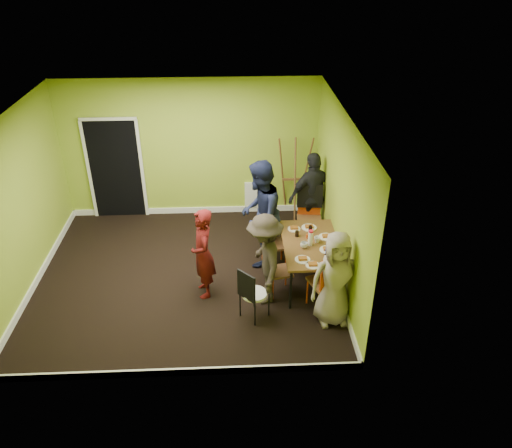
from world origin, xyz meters
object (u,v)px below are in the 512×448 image
(thermos, at_px, (310,239))
(person_left_near, at_px, (265,259))
(person_back_end, at_px, (313,196))
(orange_bottle, at_px, (307,236))
(person_front_end, at_px, (335,279))
(chair_bentwood, at_px, (252,292))
(chair_left_far, at_px, (270,240))
(chair_front_end, at_px, (328,280))
(easel, at_px, (294,178))
(chair_back_end, at_px, (310,202))
(dining_table, at_px, (311,246))
(person_left_far, at_px, (260,214))
(blue_bottle, at_px, (328,249))
(person_standing, at_px, (203,254))
(chair_left_near, at_px, (276,268))

(thermos, xyz_separation_m, person_left_near, (-0.75, -0.38, -0.11))
(person_back_end, bearing_deg, orange_bottle, 56.35)
(person_front_end, bearing_deg, person_back_end, 84.23)
(person_left_near, height_order, person_back_end, person_back_end)
(chair_bentwood, bearing_deg, chair_left_far, 120.59)
(chair_front_end, relative_size, easel, 0.60)
(chair_back_end, height_order, chair_front_end, chair_back_end)
(dining_table, bearing_deg, person_left_far, 140.75)
(chair_bentwood, height_order, blue_bottle, blue_bottle)
(blue_bottle, bearing_deg, person_standing, 176.56)
(blue_bottle, distance_m, orange_bottle, 0.57)
(chair_left_far, relative_size, person_left_near, 0.64)
(chair_front_end, xyz_separation_m, chair_bentwood, (-1.14, -0.10, -0.10))
(easel, xyz_separation_m, blue_bottle, (0.22, -2.62, -0.00))
(dining_table, distance_m, chair_left_near, 0.69)
(easel, bearing_deg, chair_front_end, -86.85)
(dining_table, distance_m, person_standing, 1.74)
(chair_left_far, height_order, orange_bottle, chair_left_far)
(easel, relative_size, person_left_near, 1.14)
(chair_bentwood, xyz_separation_m, orange_bottle, (0.95, 1.04, 0.30))
(thermos, xyz_separation_m, orange_bottle, (-0.02, 0.21, -0.08))
(dining_table, bearing_deg, chair_left_near, -153.73)
(orange_bottle, distance_m, person_standing, 1.72)
(easel, distance_m, blue_bottle, 2.63)
(dining_table, height_order, chair_bentwood, chair_bentwood)
(blue_bottle, relative_size, person_standing, 0.13)
(dining_table, xyz_separation_m, person_standing, (-1.72, -0.23, 0.06))
(chair_left_near, xyz_separation_m, thermos, (0.57, 0.24, 0.37))
(orange_bottle, bearing_deg, chair_left_near, -140.70)
(easel, height_order, thermos, easel)
(thermos, distance_m, person_front_end, 0.97)
(chair_bentwood, relative_size, easel, 0.51)
(dining_table, relative_size, person_front_end, 0.99)
(chair_left_far, bearing_deg, person_standing, -64.87)
(chair_back_end, xyz_separation_m, thermos, (-0.19, -1.40, 0.07))
(person_left_near, bearing_deg, chair_left_far, 164.46)
(blue_bottle, height_order, person_front_end, person_front_end)
(chair_front_end, bearing_deg, thermos, 83.31)
(chair_front_end, height_order, orange_bottle, chair_front_end)
(person_front_end, bearing_deg, person_left_near, 145.87)
(person_left_far, distance_m, person_back_end, 1.33)
(easel, bearing_deg, person_front_end, -86.00)
(chair_left_near, distance_m, chair_back_end, 1.83)
(thermos, height_order, person_left_far, person_left_far)
(chair_left_far, relative_size, orange_bottle, 13.03)
(person_standing, distance_m, person_left_near, 0.97)
(person_back_end, bearing_deg, easel, -93.05)
(chair_bentwood, bearing_deg, thermos, 86.26)
(chair_front_end, relative_size, person_standing, 0.69)
(chair_left_far, xyz_separation_m, person_standing, (-1.09, -0.69, 0.21))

